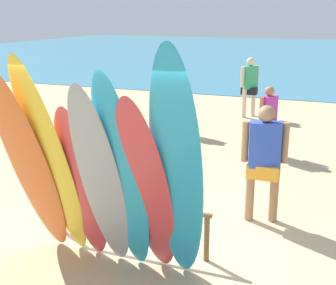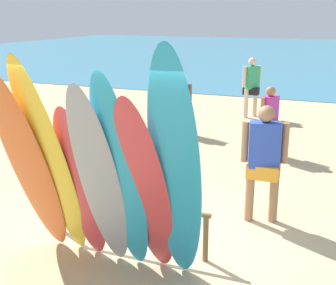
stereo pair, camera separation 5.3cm
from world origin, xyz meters
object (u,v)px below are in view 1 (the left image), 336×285
surfboard_teal_4 (123,179)px  beachgoer_by_water (264,156)px  surfboard_red_2 (82,186)px  beachgoer_midbeach (250,83)px  beachgoer_photographing (179,101)px  surfboard_rack (130,212)px  surfboard_yellow_1 (52,164)px  surfboard_grey_3 (101,183)px  surfboard_teal_6 (178,174)px  surfboard_orange_0 (31,168)px  beachgoer_near_rack (268,116)px  surfboard_red_5 (147,191)px

surfboard_teal_4 → beachgoer_by_water: (1.18, 2.16, -0.24)m
surfboard_red_2 → beachgoer_midbeach: size_ratio=1.22×
beachgoer_photographing → surfboard_rack: bearing=-103.2°
surfboard_rack → surfboard_yellow_1: surfboard_yellow_1 is taller
surfboard_rack → surfboard_grey_3: 1.04m
surfboard_teal_6 → beachgoer_by_water: bearing=69.6°
surfboard_teal_4 → surfboard_orange_0: bearing=-177.9°
surfboard_red_2 → beachgoer_near_rack: 5.51m
surfboard_rack → beachgoer_photographing: bearing=103.6°
surfboard_teal_6 → surfboard_grey_3: bearing=177.0°
surfboard_rack → beachgoer_by_water: 2.11m
surfboard_orange_0 → surfboard_teal_4: size_ratio=1.01×
surfboard_rack → surfboard_teal_4: surfboard_teal_4 is taller
surfboard_yellow_1 → beachgoer_near_rack: surfboard_yellow_1 is taller
surfboard_red_5 → surfboard_teal_6: (0.36, -0.03, 0.26)m
surfboard_red_5 → surfboard_teal_6: 0.44m
beachgoer_by_water → surfboard_red_5: bearing=-127.7°
surfboard_rack → surfboard_red_2: 0.88m
surfboard_red_5 → surfboard_rack: bearing=133.0°
surfboard_teal_4 → surfboard_teal_6: bearing=2.3°
surfboard_yellow_1 → surfboard_grey_3: size_ratio=1.11×
surfboard_rack → surfboard_grey_3: size_ratio=0.88×
surfboard_rack → surfboard_orange_0: 1.41m
surfboard_orange_0 → surfboard_red_2: (0.58, 0.17, -0.21)m
surfboard_yellow_1 → beachgoer_by_water: (2.10, 2.16, -0.31)m
surfboard_grey_3 → surfboard_teal_6: size_ratio=0.87×
surfboard_red_2 → beachgoer_near_rack: size_ratio=1.42×
surfboard_rack → surfboard_orange_0: bearing=-138.4°
surfboard_teal_4 → surfboard_rack: bearing=112.0°
surfboard_orange_0 → surfboard_grey_3: (0.93, 0.01, -0.06)m
surfboard_red_2 → surfboard_teal_6: surfboard_teal_6 is taller
beachgoer_midbeach → beachgoer_by_water: (1.61, -6.93, 0.00)m
surfboard_red_5 → beachgoer_midbeach: size_ratio=1.37×
surfboard_grey_3 → beachgoer_by_water: size_ratio=1.43×
surfboard_yellow_1 → beachgoer_by_water: surfboard_yellow_1 is taller
beachgoer_near_rack → surfboard_grey_3: bearing=19.3°
surfboard_orange_0 → surfboard_teal_6: size_ratio=0.92×
beachgoer_photographing → beachgoer_near_rack: (2.39, -1.02, 0.02)m
surfboard_teal_4 → beachgoer_near_rack: bearing=83.0°
surfboard_grey_3 → surfboard_teal_6: bearing=1.3°
surfboard_yellow_1 → beachgoer_by_water: bearing=50.2°
surfboard_grey_3 → surfboard_orange_0: bearing=179.0°
surfboard_teal_6 → surfboard_rack: bearing=135.7°
surfboard_orange_0 → beachgoer_midbeach: surfboard_orange_0 is taller
beachgoer_near_rack → beachgoer_midbeach: beachgoer_midbeach is taller
surfboard_teal_4 → surfboard_teal_6: surfboard_teal_6 is taller
surfboard_rack → surfboard_teal_6: bearing=-38.4°
surfboard_grey_3 → beachgoer_photographing: bearing=100.6°
beachgoer_near_rack → surfboard_yellow_1: bearing=12.7°
beachgoer_photographing → beachgoer_midbeach: beachgoer_midbeach is taller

